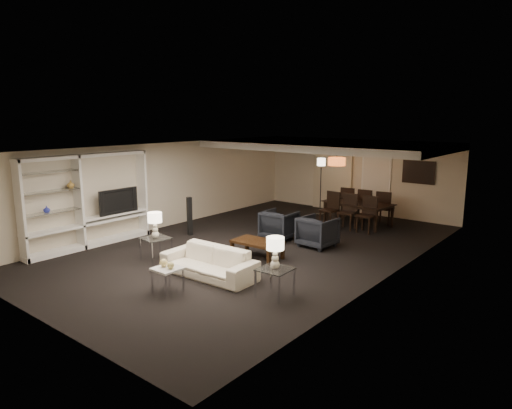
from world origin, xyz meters
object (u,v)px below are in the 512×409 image
at_px(dining_table, 357,214).
at_px(chair_nr, 366,215).
at_px(table_lamp_left, 155,225).
at_px(floor_speaker, 190,216).
at_px(coffee_table, 257,249).
at_px(chair_nm, 347,212).
at_px(television, 116,201).
at_px(chair_fm, 367,205).
at_px(armchair_right, 318,232).
at_px(floor_lamp, 321,187).
at_px(vase_amber, 71,184).
at_px(vase_blue, 47,209).
at_px(chair_nl, 329,209).
at_px(side_table_right, 275,282).
at_px(chair_fl, 350,203).
at_px(chair_fr, 385,208).
at_px(side_table_left, 156,249).
at_px(marble_table, 168,280).
at_px(pendant_light, 337,162).
at_px(armchair_left, 279,225).
at_px(table_lamp_right, 275,253).
at_px(sofa, 209,262).

distance_m(dining_table, chair_nr, 0.90).
distance_m(table_lamp_left, floor_speaker, 2.32).
distance_m(coffee_table, chair_nm, 3.82).
xyz_separation_m(television, chair_fm, (4.19, 6.23, -0.56)).
height_order(armchair_right, floor_lamp, floor_lamp).
bearing_deg(vase_amber, vase_blue, -90.00).
xyz_separation_m(vase_blue, chair_nl, (3.62, 6.78, -0.62)).
xyz_separation_m(table_lamp_left, television, (-2.17, 0.47, 0.25)).
bearing_deg(chair_nm, side_table_right, -81.52).
xyz_separation_m(armchair_right, vase_amber, (-4.50, -4.04, 1.26)).
bearing_deg(vase_blue, chair_nr, 54.57).
bearing_deg(coffee_table, chair_fl, 93.09).
height_order(chair_fr, floor_lamp, floor_lamp).
bearing_deg(coffee_table, vase_amber, -148.97).
xyz_separation_m(floor_speaker, floor_lamp, (1.42, 4.61, 0.41)).
bearing_deg(chair_nm, table_lamp_left, -116.39).
bearing_deg(side_table_left, chair_nr, 64.06).
bearing_deg(marble_table, chair_fr, 83.24).
bearing_deg(vase_blue, chair_nl, 61.88).
xyz_separation_m(vase_amber, chair_fr, (4.82, 7.44, -1.13)).
xyz_separation_m(side_table_right, chair_nr, (-0.78, 5.39, 0.25)).
bearing_deg(table_lamp_left, pendant_light, 76.27).
xyz_separation_m(side_table_right, vase_blue, (-5.60, -1.38, 0.87)).
bearing_deg(floor_lamp, floor_speaker, -107.14).
xyz_separation_m(armchair_left, floor_speaker, (-2.16, -1.26, 0.15)).
distance_m(table_lamp_left, chair_fm, 7.00).
bearing_deg(vase_amber, floor_speaker, 67.90).
bearing_deg(pendant_light, side_table_left, -103.73).
bearing_deg(table_lamp_left, floor_lamp, 86.92).
bearing_deg(chair_fl, table_lamp_right, 100.91).
bearing_deg(chair_fr, floor_lamp, -5.69).
bearing_deg(armchair_right, table_lamp_right, 112.51).
distance_m(pendant_light, armchair_right, 3.05).
relative_size(armchair_left, chair_fm, 0.83).
xyz_separation_m(marble_table, floor_speaker, (-2.76, 3.14, 0.30)).
bearing_deg(television, chair_fl, -29.98).
bearing_deg(marble_table, floor_lamp, 99.81).
distance_m(side_table_left, floor_lamp, 6.70).
height_order(pendant_light, side_table_left, pendant_light).
bearing_deg(dining_table, chair_nl, -126.40).
distance_m(armchair_left, side_table_left, 3.48).
distance_m(pendant_light, chair_nr, 1.89).
bearing_deg(coffee_table, side_table_right, -43.26).
relative_size(sofa, chair_nr, 2.02).
height_order(pendant_light, armchair_left, pendant_light).
relative_size(chair_nm, chair_fl, 1.00).
distance_m(chair_nm, chair_fl, 1.43).
bearing_deg(chair_fr, dining_table, 40.68).
relative_size(table_lamp_right, marble_table, 1.24).
relative_size(sofa, table_lamp_right, 3.53).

